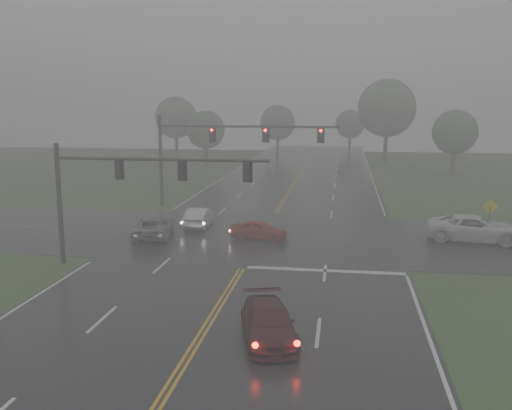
% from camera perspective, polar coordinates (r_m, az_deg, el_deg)
% --- Properties ---
extents(ground, '(180.00, 180.00, 0.00)m').
position_cam_1_polar(ground, '(18.55, -9.50, -18.84)').
color(ground, '#2D441D').
rests_on(ground, ground).
extents(main_road, '(18.00, 160.00, 0.02)m').
position_cam_1_polar(main_road, '(36.85, 0.19, -3.80)').
color(main_road, black).
rests_on(main_road, ground).
extents(cross_street, '(120.00, 14.00, 0.02)m').
position_cam_1_polar(cross_street, '(38.77, 0.63, -3.08)').
color(cross_street, black).
rests_on(cross_street, ground).
extents(stop_bar, '(8.50, 0.50, 0.01)m').
position_cam_1_polar(stop_bar, '(31.08, 6.93, -6.57)').
color(stop_bar, beige).
rests_on(stop_bar, ground).
extents(sedan_maroon, '(2.98, 4.94, 1.34)m').
position_cam_1_polar(sedan_maroon, '(22.44, 1.23, -13.31)').
color(sedan_maroon, '#36090D').
rests_on(sedan_maroon, ground).
extents(sedan_red, '(3.93, 1.98, 1.28)m').
position_cam_1_polar(sedan_red, '(37.70, 0.28, -3.47)').
color(sedan_red, maroon).
rests_on(sedan_red, ground).
extents(sedan_silver, '(1.59, 4.35, 1.42)m').
position_cam_1_polar(sedan_silver, '(41.67, -5.66, -2.19)').
color(sedan_silver, '#B8BBC0').
rests_on(sedan_silver, ground).
extents(car_grey, '(3.18, 5.40, 1.41)m').
position_cam_1_polar(car_grey, '(39.03, -10.15, -3.16)').
color(car_grey, slate).
rests_on(car_grey, ground).
extents(pickup_white, '(6.34, 3.57, 1.67)m').
position_cam_1_polar(pickup_white, '(39.90, 20.98, -3.40)').
color(pickup_white, silver).
rests_on(pickup_white, ground).
extents(signal_gantry_near, '(11.87, 0.30, 6.75)m').
position_cam_1_polar(signal_gantry_near, '(31.71, -13.35, 2.32)').
color(signal_gantry_near, black).
rests_on(signal_gantry_near, ground).
extents(signal_gantry_far, '(15.31, 0.40, 7.86)m').
position_cam_1_polar(signal_gantry_far, '(48.39, -4.10, 6.24)').
color(signal_gantry_far, black).
rests_on(signal_gantry_far, ground).
extents(sign_diamond_east, '(1.05, 0.15, 2.54)m').
position_cam_1_polar(sign_diamond_east, '(41.58, 22.36, -0.54)').
color(sign_diamond_east, black).
rests_on(sign_diamond_east, ground).
extents(tree_nw_a, '(5.29, 5.29, 7.77)m').
position_cam_1_polar(tree_nw_a, '(79.61, -5.05, 7.50)').
color(tree_nw_a, '#362923').
rests_on(tree_nw_a, ground).
extents(tree_ne_a, '(8.29, 8.29, 12.18)m').
position_cam_1_polar(tree_ne_a, '(84.73, 12.96, 9.42)').
color(tree_ne_a, '#362923').
rests_on(tree_ne_a, ground).
extents(tree_n_mid, '(5.73, 5.73, 8.41)m').
position_cam_1_polar(tree_n_mid, '(94.21, 2.18, 8.22)').
color(tree_n_mid, '#362923').
rests_on(tree_n_mid, ground).
extents(tree_e_near, '(5.47, 5.47, 8.03)m').
position_cam_1_polar(tree_e_near, '(74.15, 19.26, 6.89)').
color(tree_e_near, '#362923').
rests_on(tree_e_near, ground).
extents(tree_nw_b, '(6.63, 6.63, 9.74)m').
position_cam_1_polar(tree_nw_b, '(92.71, -8.02, 8.64)').
color(tree_nw_b, '#362923').
rests_on(tree_nw_b, ground).
extents(tree_n_far, '(5.16, 5.16, 7.58)m').
position_cam_1_polar(tree_n_far, '(103.46, 9.39, 7.98)').
color(tree_n_far, '#362923').
rests_on(tree_n_far, ground).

